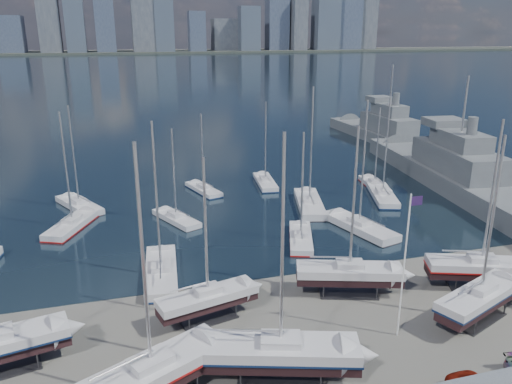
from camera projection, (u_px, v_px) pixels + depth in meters
name	position (u px, v px, depth m)	size (l,w,h in m)	color
ground	(340.00, 330.00, 39.56)	(1400.00, 1400.00, 0.00)	#605E59
water	(133.00, 69.00, 323.16)	(1400.00, 600.00, 0.40)	#172936
far_shore	(121.00, 52.00, 560.61)	(1400.00, 80.00, 2.20)	#2D332D
skyline	(111.00, 16.00, 541.23)	(639.14, 43.80, 107.69)	#475166
sailboat_cradle_1	(152.00, 374.00, 31.21)	(10.74, 7.34, 16.94)	#2D2D33
sailboat_cradle_2	(208.00, 298.00, 40.41)	(8.62, 4.29, 13.74)	#2D2D33
sailboat_cradle_3	(281.00, 353.00, 33.30)	(11.01, 6.08, 17.06)	#2D2D33
sailboat_cradle_4	(349.00, 273.00, 44.47)	(9.71, 5.42, 15.33)	#2D2D33
sailboat_cradle_5	(480.00, 297.00, 40.40)	(9.81, 5.99, 15.40)	#2D2D33
sailboat_cradle_6	(481.00, 267.00, 45.52)	(10.00, 5.92, 15.65)	#2D2D33
sailboat_moored_1	(73.00, 225.00, 60.15)	(6.63, 10.08, 14.70)	black
sailboat_moored_2	(79.00, 206.00, 66.80)	(6.67, 9.73, 14.42)	black
sailboat_moored_3	(161.00, 273.00, 48.16)	(4.02, 10.84, 15.85)	black
sailboat_moored_4	(176.00, 219.00, 62.15)	(5.39, 8.36, 12.28)	black
sailboat_moored_5	(203.00, 190.00, 73.67)	(4.50, 8.42, 12.12)	black
sailboat_moored_6	(301.00, 239.00, 56.25)	(5.19, 9.07, 13.08)	black
sailboat_moored_7	(309.00, 205.00, 67.14)	(5.86, 11.58, 16.85)	black
sailboat_moored_8	(265.00, 183.00, 77.14)	(3.57, 9.21, 13.41)	black
sailboat_moored_9	(359.00, 228.00, 59.39)	(5.65, 11.11, 16.16)	black
sailboat_moored_10	(382.00, 196.00, 70.78)	(6.03, 10.67, 15.38)	black
sailboat_moored_11	(374.00, 185.00, 75.87)	(3.68, 8.76, 12.69)	black
naval_ship_east	(456.00, 177.00, 75.20)	(13.98, 49.92, 18.44)	#585D62
naval_ship_west	(387.00, 135.00, 105.88)	(7.57, 42.09, 17.78)	#585D62
flagpole	(406.00, 257.00, 36.89)	(1.03, 0.12, 11.61)	white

